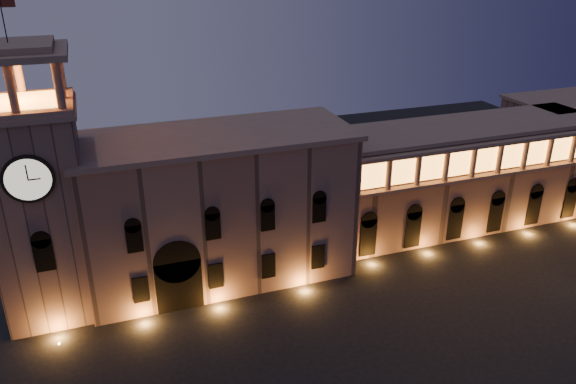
% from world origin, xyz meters
% --- Properties ---
extents(government_building, '(30.80, 12.80, 17.60)m').
position_xyz_m(government_building, '(-2.08, 21.93, 8.77)').
color(government_building, '#7A5A50').
rests_on(government_building, ground).
extents(clock_tower, '(9.80, 9.80, 32.40)m').
position_xyz_m(clock_tower, '(-20.50, 20.98, 12.50)').
color(clock_tower, '#7A5A50').
rests_on(clock_tower, ground).
extents(colonnade_wing, '(40.60, 11.50, 14.50)m').
position_xyz_m(colonnade_wing, '(32.00, 23.92, 7.33)').
color(colonnade_wing, brown).
rests_on(colonnade_wing, ground).
extents(secondary_building, '(20.00, 12.00, 14.00)m').
position_xyz_m(secondary_building, '(58.00, 30.00, 7.00)').
color(secondary_building, brown).
rests_on(secondary_building, ground).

